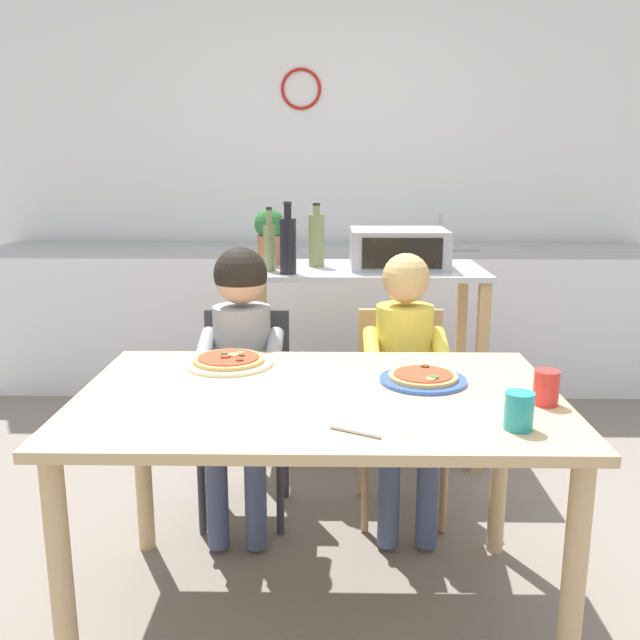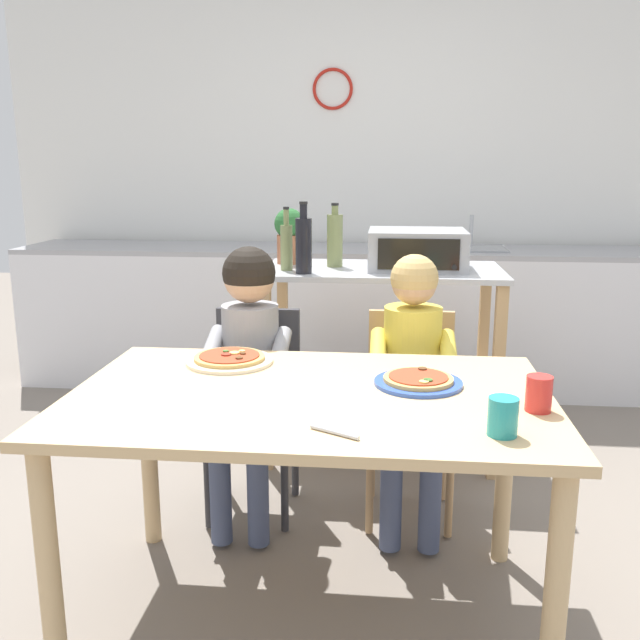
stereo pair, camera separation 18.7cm
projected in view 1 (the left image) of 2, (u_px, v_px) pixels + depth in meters
name	position (u px, v px, depth m)	size (l,w,h in m)	color
ground_plane	(323.00, 467.00, 3.26)	(10.91, 10.91, 0.00)	slate
back_wall_tiled	(326.00, 170.00, 4.61)	(4.66, 0.14, 2.70)	white
kitchen_counter	(325.00, 316.00, 4.41)	(4.20, 0.60, 1.08)	silver
kitchen_island_cart	(364.00, 330.00, 3.33)	(1.11, 0.59, 0.92)	#B7BABF
toaster_oven	(398.00, 248.00, 3.24)	(0.45, 0.38, 0.18)	#999BA0
bottle_clear_vinegar	(269.00, 246.00, 3.14)	(0.06, 0.06, 0.29)	olive
bottle_squat_spirits	(288.00, 244.00, 3.05)	(0.07, 0.07, 0.32)	black
bottle_dark_olive_oil	(316.00, 239.00, 3.26)	(0.08, 0.08, 0.30)	olive
potted_herb_plant	(270.00, 234.00, 3.34)	(0.15, 0.15, 0.27)	#9E5B3D
dining_table	(318.00, 423.00, 2.05)	(1.41, 0.89, 0.74)	tan
dining_chair_left	(246.00, 397.00, 2.77)	(0.36, 0.36, 0.81)	#333338
dining_chair_right	(401.00, 397.00, 2.78)	(0.36, 0.36, 0.81)	tan
child_in_grey_shirt	(241.00, 352.00, 2.61)	(0.32, 0.42, 1.07)	#424C6B
child_in_yellow_shirt	(405.00, 361.00, 2.62)	(0.32, 0.42, 1.05)	#424C6B
pizza_plate_cream	(229.00, 361.00, 2.30)	(0.29, 0.29, 0.03)	beige
pizza_plate_blue_rimmed	(423.00, 378.00, 2.12)	(0.27, 0.27, 0.03)	#3356B7
drinking_cup_red	(546.00, 388.00, 1.92)	(0.07, 0.07, 0.10)	red
drinking_cup_teal	(519.00, 411.00, 1.74)	(0.07, 0.07, 0.10)	teal
serving_spoon	(355.00, 431.00, 1.72)	(0.01, 0.01, 0.14)	#B7BABF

